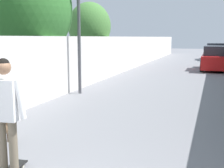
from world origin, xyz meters
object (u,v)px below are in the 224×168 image
Objects in this scene: tree_left_near at (29,9)px; car_far at (215,52)px; dog at (3,130)px; car_near at (216,59)px; lamp_post at (79,18)px; person_skateboarder at (6,106)px; tree_left_mid at (90,27)px.

car_far is (19.74, -6.63, -2.38)m from tree_left_near.
car_near is (15.38, -4.05, 0.44)m from dog.
tree_left_near reaches higher than car_near.
person_skateboarder is at bearing -164.14° from lamp_post.
lamp_post reaches higher than person_skateboarder.
tree_left_near is 2.86× the size of person_skateboarder.
person_skateboarder is (-5.93, -3.59, -2.01)m from tree_left_near.
tree_left_mid is 15.81m from car_far.
lamp_post is at bearing -160.93° from tree_left_mid.
dog is at bearing 42.40° from person_skateboarder.
tree_left_mid is 2.31× the size of person_skateboarder.
lamp_post is (-5.00, -1.73, 0.12)m from tree_left_mid.
tree_left_mid is 10.89m from dog.
lamp_post reaches higher than tree_left_mid.
lamp_post is 5.94m from dog.
tree_left_near is 3.47× the size of dog.
tree_left_near reaches higher than car_far.
tree_left_near is 1.22× the size of lamp_post.
tree_left_near is at bearing 105.90° from lamp_post.
tree_left_near is 5.52m from tree_left_mid.
lamp_post is 0.94× the size of car_far.
car_near is at bearing -10.43° from person_skateboarder.
tree_left_near reaches higher than person_skateboarder.
car_near reaches higher than dog.
tree_left_mid is 5.29m from lamp_post.
tree_left_mid is at bearing -0.35° from tree_left_near.
dog is 0.33× the size of car_far.
tree_left_near reaches higher than tree_left_mid.
person_skateboarder is 0.41× the size of car_near.
lamp_post is 19.95m from car_far.
dog is at bearing 165.23° from car_near.
car_near is (16.50, -3.04, -0.37)m from person_skateboarder.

